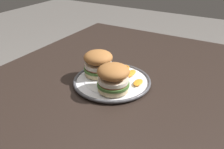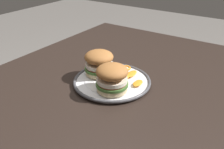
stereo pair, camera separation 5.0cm
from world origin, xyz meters
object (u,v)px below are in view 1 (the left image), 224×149
Objects in this scene: dinner_plate at (112,81)px; sandwich_half_right at (98,63)px; sandwich_half_left at (113,77)px; dining_table at (124,95)px.

sandwich_half_right is at bearing 78.74° from dinner_plate.
sandwich_half_left is 1.03× the size of sandwich_half_right.
dinner_plate is at bearing 160.63° from dining_table.
sandwich_half_left reaches higher than dinner_plate.
sandwich_half_left and sandwich_half_right have the same top height.
sandwich_half_right reaches higher than dining_table.
dinner_plate is 0.10m from sandwich_half_right.
dining_table is at bearing -62.62° from sandwich_half_right.
sandwich_half_right is (0.08, 0.11, 0.00)m from sandwich_half_left.
dinner_plate reaches higher than dining_table.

